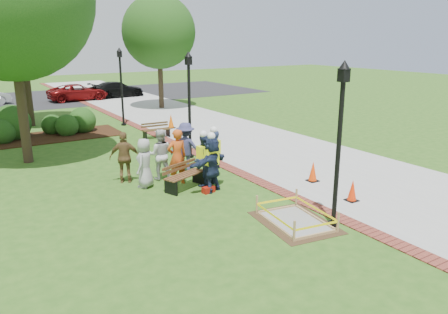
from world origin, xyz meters
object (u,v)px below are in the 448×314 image
hivis_worker_b (214,152)px  hivis_worker_c (204,159)px  cone_front (352,191)px  hivis_worker_a (212,162)px  bench_near (185,181)px  lamp_near (340,133)px  wet_concrete_pad (295,214)px

hivis_worker_b → hivis_worker_c: size_ratio=0.97×
cone_front → hivis_worker_b: hivis_worker_b is taller
hivis_worker_a → hivis_worker_b: size_ratio=1.06×
bench_near → lamp_near: 5.51m
bench_near → hivis_worker_b: bearing=22.0°
bench_near → cone_front: bench_near is taller
cone_front → wet_concrete_pad: bearing=-173.2°
bench_near → hivis_worker_c: (0.69, -0.04, 0.66)m
cone_front → lamp_near: size_ratio=0.16×
wet_concrete_pad → hivis_worker_a: bearing=100.4°
wet_concrete_pad → hivis_worker_b: 4.62m
bench_near → hivis_worker_c: size_ratio=0.87×
bench_near → hivis_worker_b: (1.44, 0.58, 0.64)m
hivis_worker_a → hivis_worker_c: (0.07, 0.62, -0.03)m
lamp_near → hivis_worker_a: lamp_near is taller
bench_near → hivis_worker_a: (0.62, -0.65, 0.69)m
wet_concrete_pad → hivis_worker_c: size_ratio=1.35×
bench_near → lamp_near: bearing=-67.1°
bench_near → hivis_worker_a: bearing=-46.4°
cone_front → hivis_worker_c: 4.79m
wet_concrete_pad → bench_near: 4.17m
bench_near → lamp_near: (1.96, -4.65, 2.21)m
hivis_worker_c → bench_near: bearing=177.0°
hivis_worker_b → wet_concrete_pad: bearing=-92.6°
hivis_worker_b → bench_near: bearing=-158.0°
wet_concrete_pad → hivis_worker_a: 3.46m
bench_near → lamp_near: lamp_near is taller
bench_near → cone_front: bearing=-44.7°
cone_front → hivis_worker_a: size_ratio=0.35×
cone_front → lamp_near: (-1.76, -0.96, 2.15)m
lamp_near → hivis_worker_c: lamp_near is taller
lamp_near → hivis_worker_c: (-1.28, 4.61, -1.55)m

